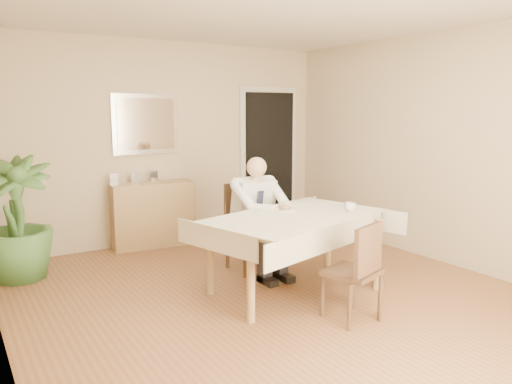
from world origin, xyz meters
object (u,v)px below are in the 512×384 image
chair_far (247,221)px  chair_near (358,267)px  dining_table (295,224)px  potted_palm (16,219)px  coffee_mug (350,207)px  sideboard (153,214)px  seated_man (261,211)px

chair_far → chair_near: bearing=-93.2°
dining_table → potted_palm: bearing=125.5°
coffee_mug → sideboard: 2.70m
coffee_mug → dining_table: bearing=165.6°
chair_far → seated_man: size_ratio=0.76×
chair_far → seated_man: (-0.00, -0.29, 0.16)m
chair_far → chair_near: (0.03, -1.71, -0.06)m
chair_near → potted_palm: size_ratio=0.66×
dining_table → sideboard: 2.37m
dining_table → sideboard: (-0.56, 2.29, -0.26)m
chair_near → potted_palm: (-2.21, 2.63, 0.17)m
chair_far → coffee_mug: chair_far is taller
dining_table → potted_palm: potted_palm is taller
dining_table → potted_palm: size_ratio=1.55×
seated_man → sideboard: (-0.56, 1.69, -0.28)m
chair_far → sideboard: (-0.56, 1.40, -0.12)m
dining_table → seated_man: seated_man is taller
chair_far → chair_near: 1.71m
sideboard → potted_palm: potted_palm is taller
dining_table → chair_far: (0.00, 0.89, -0.14)m
coffee_mug → chair_near: bearing=-127.6°
seated_man → coffee_mug: size_ratio=11.15×
dining_table → sideboard: bearing=88.8°
chair_far → sideboard: 1.51m
chair_near → potted_palm: potted_palm is taller
sideboard → seated_man: bearing=-66.3°
chair_near → sideboard: bearing=82.5°
chair_near → seated_man: (-0.03, 1.42, 0.22)m
sideboard → potted_palm: bearing=-158.2°
seated_man → sideboard: 1.81m
chair_far → potted_palm: bearing=153.0°
potted_palm → chair_near: bearing=-50.0°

